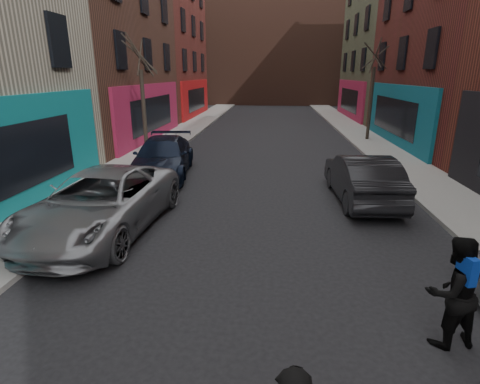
% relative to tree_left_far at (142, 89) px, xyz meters
% --- Properties ---
extents(sidewalk_left, '(2.50, 84.00, 0.13)m').
position_rel_tree_left_far_xyz_m(sidewalk_left, '(-0.05, 12.00, -3.31)').
color(sidewalk_left, gray).
rests_on(sidewalk_left, ground).
extents(sidewalk_right, '(2.50, 84.00, 0.13)m').
position_rel_tree_left_far_xyz_m(sidewalk_right, '(12.45, 12.00, -3.31)').
color(sidewalk_right, gray).
rests_on(sidewalk_right, ground).
extents(building_far, '(40.00, 10.00, 14.00)m').
position_rel_tree_left_far_xyz_m(building_far, '(6.20, 38.00, 3.62)').
color(building_far, '#47281E').
rests_on(building_far, ground).
extents(tree_left_far, '(2.00, 2.00, 6.50)m').
position_rel_tree_left_far_xyz_m(tree_left_far, '(0.00, 0.00, 0.00)').
color(tree_left_far, black).
rests_on(tree_left_far, sidewalk_left).
extents(tree_right_far, '(2.00, 2.00, 6.80)m').
position_rel_tree_left_far_xyz_m(tree_right_far, '(12.40, 6.00, 0.15)').
color(tree_right_far, black).
rests_on(tree_right_far, sidewalk_right).
extents(parked_left_far, '(3.07, 6.04, 1.63)m').
position_rel_tree_left_far_xyz_m(parked_left_far, '(1.88, -9.28, -2.56)').
color(parked_left_far, gray).
rests_on(parked_left_far, ground).
extents(parked_left_end, '(2.77, 5.58, 1.56)m').
position_rel_tree_left_far_xyz_m(parked_left_end, '(1.86, -3.44, -2.60)').
color(parked_left_end, black).
rests_on(parked_left_end, ground).
extents(parked_right_end, '(1.86, 4.86, 1.58)m').
position_rel_tree_left_far_xyz_m(parked_right_end, '(9.40, -6.05, -2.59)').
color(parked_right_end, black).
rests_on(parked_right_end, ground).
extents(pedestrian, '(1.03, 0.89, 1.83)m').
position_rel_tree_left_far_xyz_m(pedestrian, '(9.20, -13.13, -2.46)').
color(pedestrian, black).
rests_on(pedestrian, ground).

